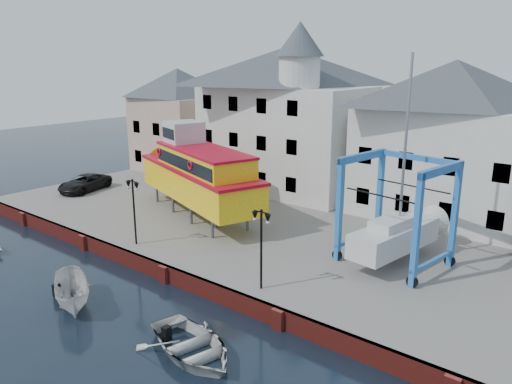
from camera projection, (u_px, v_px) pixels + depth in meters
The scene contains 13 objects.
ground at pixel (165, 282), 28.28m from camera, with size 140.00×140.00×0.00m, color black.
hardstanding at pixel (280, 225), 36.42m from camera, with size 44.00×22.00×1.00m, color slate.
quay_wall at pixel (166, 273), 28.22m from camera, with size 44.00×0.47×1.00m.
building_pink at pixel (179, 120), 51.11m from camera, with size 8.00×7.00×10.30m.
building_white_main at pixel (286, 117), 43.15m from camera, with size 14.00×8.30×14.00m.
building_white_right at pixel (449, 141), 35.40m from camera, with size 12.00×8.00×11.20m.
lamp_post_left at pixel (133, 195), 30.51m from camera, with size 1.12×0.32×4.20m.
lamp_post_right at pixel (261, 229), 24.46m from camera, with size 1.12×0.32×4.20m.
tour_boat at pixel (193, 172), 36.84m from camera, with size 15.76×8.60×6.71m.
travel_lift at pixel (401, 228), 28.37m from camera, with size 5.98×7.88×11.60m.
van at pixel (85, 183), 43.71m from camera, with size 2.32×5.04×1.40m, color black.
motorboat_a at pixel (74, 306), 25.53m from camera, with size 1.69×4.50×1.74m, color silver.
motorboat_b at pixel (192, 354), 21.39m from camera, with size 3.69×5.17×1.07m, color silver.
Camera 1 is at (20.31, -16.99, 12.30)m, focal length 35.00 mm.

